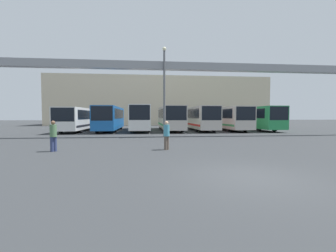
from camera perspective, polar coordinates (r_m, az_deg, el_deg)
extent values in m
plane|color=#2D3033|center=(7.99, 20.42, -12.15)|extent=(200.00, 200.00, 0.00)
cube|color=beige|center=(52.58, -2.11, 6.09)|extent=(47.18, 12.00, 10.40)
cube|color=gray|center=(22.23, 3.31, 14.87)|extent=(35.13, 0.80, 0.70)
cube|color=silver|center=(31.81, -21.66, 1.80)|extent=(2.60, 11.92, 2.63)
cube|color=black|center=(26.15, -25.22, 2.65)|extent=(2.39, 0.06, 1.47)
cube|color=black|center=(31.81, -21.67, 2.66)|extent=(2.63, 10.13, 1.10)
cube|color=black|center=(31.83, -21.63, 0.29)|extent=(2.63, 11.32, 0.24)
cylinder|color=black|center=(29.02, -25.57, -0.60)|extent=(0.28, 1.03, 1.03)
cylinder|color=black|center=(28.33, -21.24, -0.59)|extent=(0.28, 1.03, 1.03)
cylinder|color=black|center=(35.37, -21.93, 0.00)|extent=(0.28, 1.03, 1.03)
cylinder|color=black|center=(34.80, -18.33, 0.02)|extent=(0.28, 1.03, 1.03)
cube|color=#1959A5|center=(30.90, -14.47, 2.05)|extent=(2.49, 11.80, 2.81)
cube|color=black|center=(25.10, -16.49, 3.10)|extent=(2.29, 0.06, 1.57)
cube|color=black|center=(30.90, -14.48, 3.01)|extent=(2.52, 10.03, 1.18)
cube|color=#1966B2|center=(30.92, -14.45, 0.38)|extent=(2.52, 11.21, 0.24)
cylinder|color=black|center=(27.88, -17.66, -0.69)|extent=(0.28, 0.93, 0.93)
cylinder|color=black|center=(27.52, -13.24, -0.68)|extent=(0.28, 0.93, 0.93)
cylinder|color=black|center=(34.37, -15.41, -0.06)|extent=(0.28, 0.93, 0.93)
cylinder|color=black|center=(34.07, -11.81, -0.05)|extent=(0.28, 0.93, 0.93)
cube|color=silver|center=(30.68, -6.96, 2.25)|extent=(2.46, 12.04, 2.96)
cube|color=black|center=(24.68, -7.23, 3.44)|extent=(2.26, 0.06, 1.66)
cube|color=black|center=(30.68, -6.97, 3.27)|extent=(2.49, 10.24, 1.24)
cube|color=#268C4C|center=(30.70, -6.95, 0.48)|extent=(2.49, 11.44, 0.24)
cylinder|color=black|center=(27.39, -9.31, -0.52)|extent=(0.28, 1.06, 1.06)
cylinder|color=black|center=(27.35, -4.84, -0.50)|extent=(0.28, 1.06, 1.06)
cylinder|color=black|center=(34.12, -8.64, 0.10)|extent=(0.28, 1.06, 1.06)
cylinder|color=black|center=(34.08, -5.05, 0.11)|extent=(0.28, 1.06, 1.06)
cube|color=beige|center=(30.97, 0.53, 2.20)|extent=(2.56, 12.24, 2.88)
cube|color=black|center=(24.92, 2.10, 3.32)|extent=(2.36, 0.06, 1.61)
cube|color=black|center=(30.97, 0.53, 3.18)|extent=(2.59, 10.40, 1.21)
cube|color=#268C4C|center=(30.99, 0.53, 0.49)|extent=(2.59, 11.63, 0.24)
cylinder|color=black|center=(27.49, -0.99, -0.47)|extent=(0.28, 1.07, 1.07)
cylinder|color=black|center=(27.77, 3.62, -0.45)|extent=(0.28, 1.07, 1.07)
cylinder|color=black|center=(34.31, -1.97, 0.14)|extent=(0.28, 1.07, 1.07)
cylinder|color=black|center=(34.54, 1.74, 0.16)|extent=(0.28, 1.07, 1.07)
cube|color=beige|center=(31.51, 7.88, 2.16)|extent=(2.48, 11.90, 2.86)
cube|color=black|center=(25.79, 11.03, 3.22)|extent=(2.28, 0.06, 1.60)
cube|color=black|center=(31.51, 7.89, 3.13)|extent=(2.51, 10.12, 1.20)
cube|color=red|center=(31.53, 7.87, 0.50)|extent=(2.51, 11.31, 0.24)
cylinder|color=black|center=(28.06, 7.34, -0.58)|extent=(0.28, 0.93, 0.93)
cylinder|color=black|center=(28.63, 11.55, -0.55)|extent=(0.28, 0.93, 0.93)
cylinder|color=black|center=(34.57, 4.81, 0.03)|extent=(0.28, 0.93, 0.93)
cylinder|color=black|center=(35.04, 8.29, 0.05)|extent=(0.28, 0.93, 0.93)
cube|color=beige|center=(32.62, 14.82, 2.08)|extent=(2.53, 11.72, 2.82)
cube|color=black|center=(27.23, 19.18, 3.03)|extent=(2.32, 0.06, 1.58)
cube|color=black|center=(32.62, 14.83, 3.00)|extent=(2.56, 9.96, 1.19)
cube|color=#268C4C|center=(32.64, 14.80, 0.50)|extent=(2.56, 11.13, 0.24)
cylinder|color=black|center=(29.20, 15.04, -0.44)|extent=(0.28, 1.01, 1.01)
cylinder|color=black|center=(30.05, 18.98, -0.41)|extent=(0.28, 1.01, 1.01)
cylinder|color=black|center=(35.40, 11.25, 0.12)|extent=(0.28, 1.01, 1.01)
cylinder|color=black|center=(36.11, 14.60, 0.14)|extent=(0.28, 1.01, 1.01)
cube|color=#268C4C|center=(34.48, 20.96, 2.04)|extent=(2.51, 12.23, 2.85)
cube|color=black|center=(29.17, 26.39, 2.91)|extent=(2.31, 0.06, 1.60)
cube|color=black|center=(34.48, 20.97, 2.92)|extent=(2.54, 10.40, 1.20)
cube|color=#268C4C|center=(34.50, 20.94, 0.53)|extent=(2.54, 11.62, 0.24)
cylinder|color=black|center=(30.97, 21.98, -0.31)|extent=(0.28, 1.08, 1.08)
cylinder|color=black|center=(32.05, 25.43, -0.28)|extent=(0.28, 1.08, 1.08)
cylinder|color=black|center=(37.16, 17.04, 0.22)|extent=(0.28, 1.08, 1.08)
cylinder|color=black|center=(38.06, 20.07, 0.23)|extent=(0.28, 1.08, 1.08)
cylinder|color=navy|center=(14.20, -27.38, -4.15)|extent=(0.19, 0.19, 0.83)
cylinder|color=navy|center=(14.25, -26.77, -4.12)|extent=(0.19, 0.19, 0.83)
cylinder|color=#4C724C|center=(14.16, -27.14, -1.09)|extent=(0.36, 0.36, 0.69)
sphere|color=brown|center=(14.14, -27.17, 0.76)|extent=(0.22, 0.22, 0.22)
cylinder|color=brown|center=(13.26, -0.62, -4.36)|extent=(0.19, 0.19, 0.81)
cylinder|color=brown|center=(13.37, -0.13, -4.30)|extent=(0.19, 0.19, 0.81)
cylinder|color=teal|center=(13.25, -0.37, -1.15)|extent=(0.35, 0.35, 0.67)
sphere|color=tan|center=(13.22, -0.38, 0.78)|extent=(0.22, 0.22, 0.22)
cylinder|color=#595B60|center=(21.07, -0.94, 8.05)|extent=(0.20, 0.20, 8.02)
sphere|color=beige|center=(21.86, -0.95, 18.98)|extent=(0.36, 0.36, 0.36)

